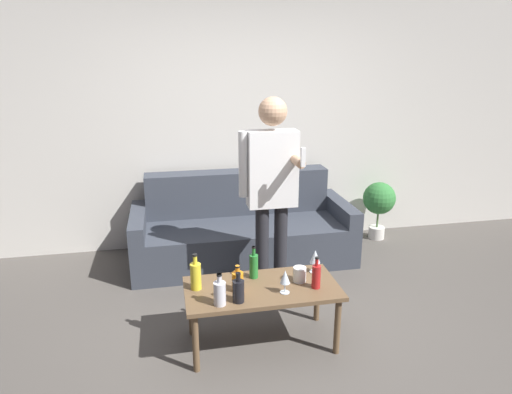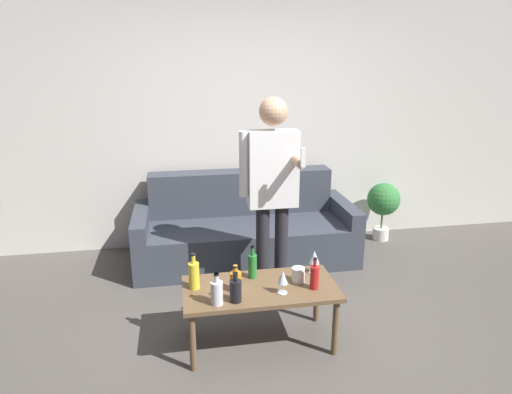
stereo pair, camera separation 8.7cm
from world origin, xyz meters
name	(u,v)px [view 2 (the right image)]	position (x,y,z in m)	size (l,w,h in m)	color
ground_plane	(290,359)	(0.00, 0.00, 0.00)	(16.00, 16.00, 0.00)	#514C47
wall_back	(242,119)	(0.00, 2.18, 1.35)	(8.00, 0.06, 2.70)	silver
couch	(245,229)	(-0.06, 1.70, 0.30)	(2.16, 0.88, 0.85)	#383D47
coffee_table	(260,293)	(-0.17, 0.22, 0.40)	(1.07, 0.52, 0.45)	brown
bottle_orange	(236,281)	(-0.34, 0.20, 0.53)	(0.08, 0.08, 0.19)	orange
bottle_green	(217,292)	(-0.48, 0.04, 0.54)	(0.08, 0.08, 0.22)	silver
bottle_dark	(314,276)	(0.19, 0.13, 0.54)	(0.06, 0.06, 0.23)	#B21E1E
bottle_yellow	(252,265)	(-0.20, 0.37, 0.55)	(0.06, 0.06, 0.24)	#23752D
bottle_red	(236,290)	(-0.36, 0.06, 0.53)	(0.08, 0.08, 0.20)	black
bottle_clear	(194,275)	(-0.62, 0.28, 0.55)	(0.07, 0.07, 0.26)	yellow
wine_glass_near	(283,278)	(-0.04, 0.11, 0.56)	(0.07, 0.07, 0.17)	silver
wine_glass_far	(314,258)	(0.26, 0.36, 0.57)	(0.08, 0.08, 0.18)	silver
cup_on_table	(298,275)	(0.11, 0.25, 0.50)	(0.09, 0.09, 0.11)	white
person_standing_front	(272,183)	(0.05, 0.88, 1.01)	(0.47, 0.43, 1.69)	#232328
potted_plant	(383,202)	(1.52, 1.90, 0.44)	(0.36, 0.36, 0.65)	silver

